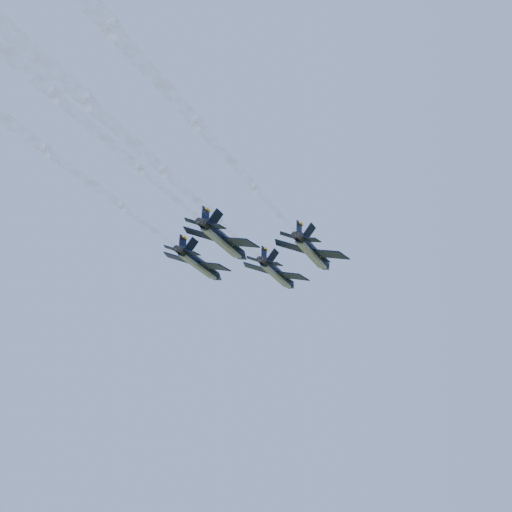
# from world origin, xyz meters

# --- Properties ---
(jet_lead) EXTENTS (11.90, 16.79, 4.94)m
(jet_lead) POSITION_xyz_m (5.28, 8.18, 104.62)
(jet_lead) COLOR black
(jet_left) EXTENTS (11.90, 16.79, 4.94)m
(jet_left) POSITION_xyz_m (-7.31, 0.31, 104.62)
(jet_left) COLOR black
(jet_right) EXTENTS (11.90, 16.79, 4.94)m
(jet_right) POSITION_xyz_m (12.05, -4.65, 104.62)
(jet_right) COLOR black
(jet_slot) EXTENTS (11.90, 16.79, 4.94)m
(jet_slot) POSITION_xyz_m (-1.16, -12.53, 104.62)
(jet_slot) COLOR black
(smoke_trail_lead) EXTENTS (21.70, 65.94, 2.59)m
(smoke_trail_lead) POSITION_xyz_m (-9.79, -41.32, 104.66)
(smoke_trail_lead) COLOR white
(smoke_trail_right) EXTENTS (21.70, 65.94, 2.59)m
(smoke_trail_right) POSITION_xyz_m (-3.02, -54.15, 104.66)
(smoke_trail_right) COLOR white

